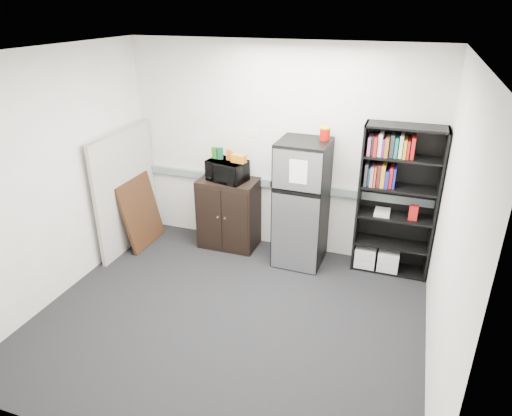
{
  "coord_description": "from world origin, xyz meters",
  "views": [
    {
      "loc": [
        1.58,
        -3.66,
        3.09
      ],
      "look_at": [
        -0.01,
        0.9,
        0.9
      ],
      "focal_mm": 32.0,
      "sensor_mm": 36.0,
      "label": 1
    }
  ],
  "objects_px": {
    "cabinet": "(229,213)",
    "refrigerator": "(301,204)",
    "cubicle_partition": "(126,190)",
    "bookshelf": "(395,198)",
    "microwave": "(227,171)"
  },
  "relations": [
    {
      "from": "cabinet",
      "to": "refrigerator",
      "type": "xyz_separation_m",
      "value": [
        1.02,
        -0.08,
        0.32
      ]
    },
    {
      "from": "bookshelf",
      "to": "refrigerator",
      "type": "bearing_deg",
      "value": -172.44
    },
    {
      "from": "cubicle_partition",
      "to": "bookshelf",
      "type": "bearing_deg",
      "value": 8.13
    },
    {
      "from": "microwave",
      "to": "bookshelf",
      "type": "bearing_deg",
      "value": 14.03
    },
    {
      "from": "cubicle_partition",
      "to": "refrigerator",
      "type": "distance_m",
      "value": 2.33
    },
    {
      "from": "microwave",
      "to": "refrigerator",
      "type": "height_order",
      "value": "refrigerator"
    },
    {
      "from": "bookshelf",
      "to": "cabinet",
      "type": "distance_m",
      "value": 2.17
    },
    {
      "from": "microwave",
      "to": "refrigerator",
      "type": "xyz_separation_m",
      "value": [
        1.02,
        -0.06,
        -0.29
      ]
    },
    {
      "from": "cubicle_partition",
      "to": "cabinet",
      "type": "distance_m",
      "value": 1.4
    },
    {
      "from": "cabinet",
      "to": "refrigerator",
      "type": "bearing_deg",
      "value": -4.5
    },
    {
      "from": "bookshelf",
      "to": "microwave",
      "type": "relative_size",
      "value": 3.76
    },
    {
      "from": "cubicle_partition",
      "to": "refrigerator",
      "type": "bearing_deg",
      "value": 8.4
    },
    {
      "from": "cubicle_partition",
      "to": "refrigerator",
      "type": "relative_size",
      "value": 1.01
    },
    {
      "from": "bookshelf",
      "to": "microwave",
      "type": "distance_m",
      "value": 2.12
    },
    {
      "from": "bookshelf",
      "to": "cubicle_partition",
      "type": "bearing_deg",
      "value": -171.87
    }
  ]
}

